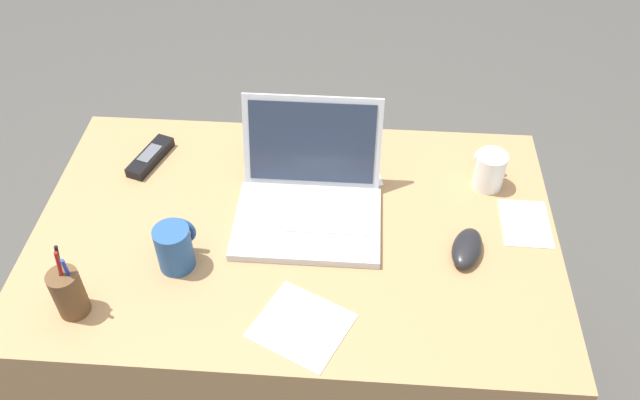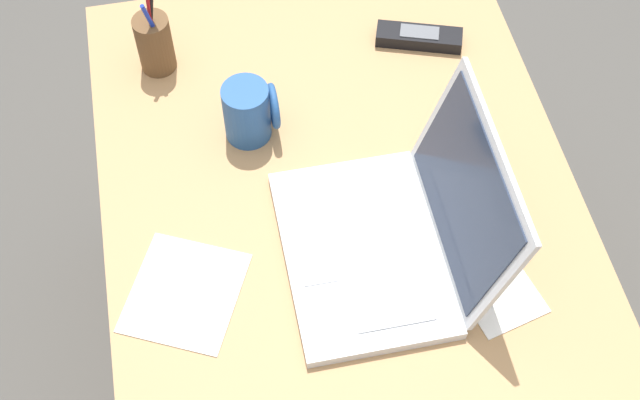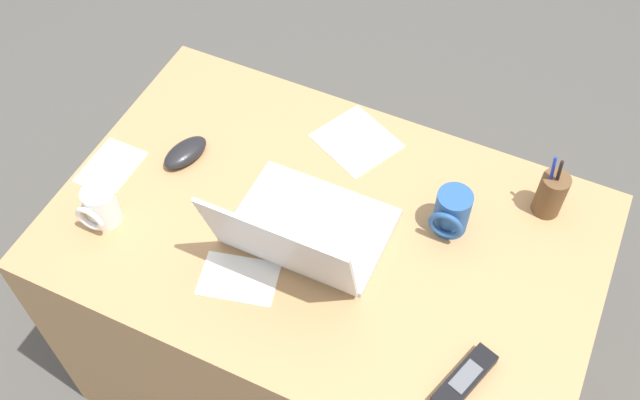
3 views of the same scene
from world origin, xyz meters
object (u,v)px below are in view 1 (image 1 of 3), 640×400
at_px(pen_holder, 69,292).
at_px(laptop, 309,196).
at_px(computer_mouse, 467,248).
at_px(coffee_mug_tall, 489,169).
at_px(cordless_phone, 150,157).
at_px(coffee_mug_white, 175,246).

bearing_deg(pen_holder, laptop, 34.97).
bearing_deg(laptop, computer_mouse, -16.63).
xyz_separation_m(laptop, coffee_mug_tall, (0.41, 0.12, 0.00)).
bearing_deg(coffee_mug_tall, computer_mouse, -106.74).
bearing_deg(pen_holder, computer_mouse, 14.55).
height_order(cordless_phone, pen_holder, pen_holder).
xyz_separation_m(computer_mouse, cordless_phone, (-0.74, 0.25, -0.01)).
relative_size(laptop, cordless_phone, 2.07).
bearing_deg(pen_holder, coffee_mug_tall, 26.66).
height_order(coffee_mug_tall, cordless_phone, coffee_mug_tall).
relative_size(coffee_mug_tall, cordless_phone, 0.59).
bearing_deg(computer_mouse, laptop, -179.12).
relative_size(coffee_mug_tall, pen_holder, 0.53).
xyz_separation_m(coffee_mug_white, coffee_mug_tall, (0.67, 0.29, -0.01)).
distance_m(computer_mouse, coffee_mug_white, 0.61).
bearing_deg(computer_mouse, coffee_mug_tall, 90.77).
bearing_deg(coffee_mug_white, laptop, 33.33).
distance_m(laptop, coffee_mug_tall, 0.43).
relative_size(laptop, coffee_mug_tall, 3.49).
height_order(laptop, pen_holder, laptop).
bearing_deg(pen_holder, coffee_mug_white, 37.30).
distance_m(computer_mouse, pen_holder, 0.81).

